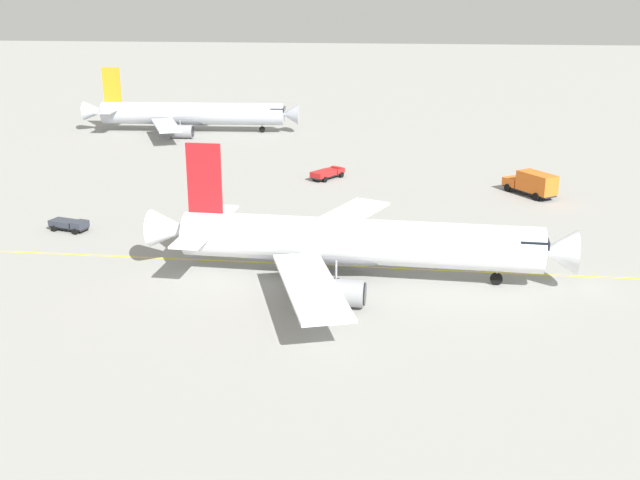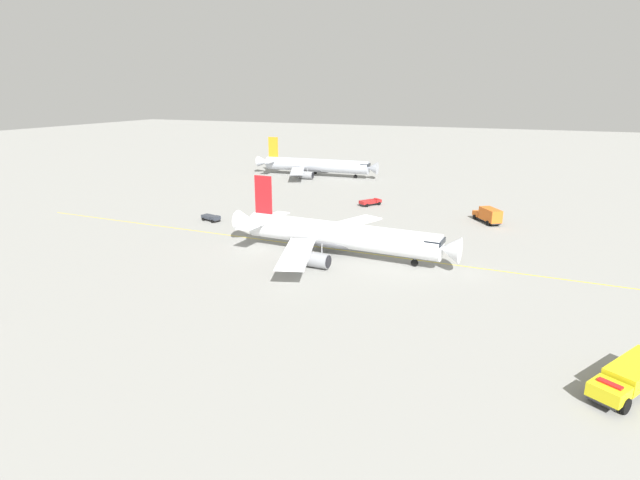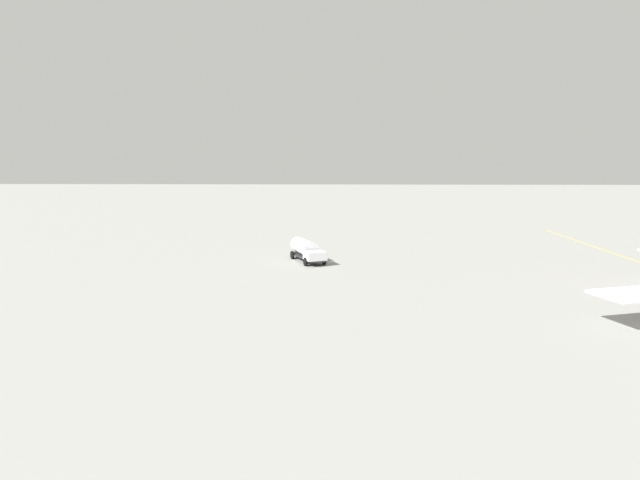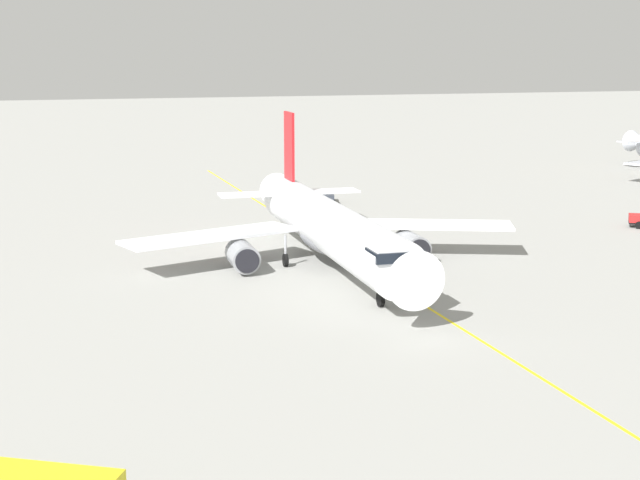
# 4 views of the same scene
# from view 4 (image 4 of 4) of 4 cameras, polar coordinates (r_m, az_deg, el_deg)

# --- Properties ---
(ground_plane) EXTENTS (600.00, 600.00, 0.00)m
(ground_plane) POSITION_cam_4_polar(r_m,az_deg,el_deg) (72.12, 1.80, -2.53)
(ground_plane) COLOR gray
(airliner_main) EXTENTS (38.51, 34.05, 11.87)m
(airliner_main) POSITION_cam_4_polar(r_m,az_deg,el_deg) (76.15, 0.58, 0.69)
(airliner_main) COLOR white
(airliner_main) RESTS_ON ground_plane
(baggage_truck_truck) EXTENTS (4.52, 2.87, 1.22)m
(baggage_truck_truck) POSITION_cam_4_polar(r_m,az_deg,el_deg) (109.25, 0.38, 2.63)
(baggage_truck_truck) COLOR #232326
(baggage_truck_truck) RESTS_ON ground_plane
(taxiway_centreline) EXTENTS (144.46, 2.45, 0.01)m
(taxiway_centreline) POSITION_cam_4_polar(r_m,az_deg,el_deg) (72.43, 3.98, -2.49)
(taxiway_centreline) COLOR yellow
(taxiway_centreline) RESTS_ON ground_plane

